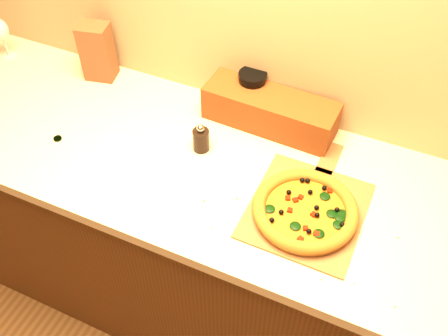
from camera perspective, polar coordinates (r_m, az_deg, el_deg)
cabinet at (r=1.93m, az=0.02°, el=-9.57°), size 2.80×0.65×0.86m
countertop at (r=1.57m, az=0.03°, el=-0.53°), size 2.84×0.68×0.04m
pizza_peel at (r=1.47m, az=9.56°, el=-4.39°), size 0.32×0.48×0.01m
pizza at (r=1.44m, az=9.25°, el=-4.80°), size 0.30×0.30×0.04m
bottle_cap at (r=1.74m, az=-18.48°, el=3.22°), size 0.03×0.03×0.01m
pepper_grinder at (r=1.59m, az=-2.64°, el=3.30°), size 0.05×0.05×0.10m
bread_bag at (r=1.67m, az=5.27°, el=6.55°), size 0.45×0.16×0.12m
wine_glass at (r=2.14m, az=-24.22°, el=14.12°), size 0.07×0.07×0.16m
paper_bag at (r=1.91m, az=-14.26°, el=12.75°), size 0.12×0.11×0.21m
dark_jar at (r=1.72m, az=3.20°, el=8.70°), size 0.10×0.10×0.15m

